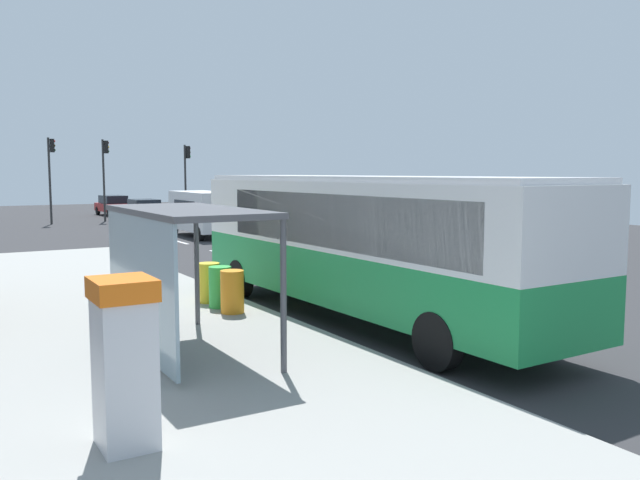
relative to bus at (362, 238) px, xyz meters
The scene contains 21 objects.
ground_plane 13.22m from the bus, 82.48° to the left, with size 56.00×92.00×0.04m, color #2D2D30.
sidewalk_platform 5.10m from the bus, 168.22° to the left, with size 6.20×30.00×0.18m, color #999993.
lane_stripe_seg_1 3.36m from the bus, 45.86° to the right, with size 0.16×2.20×0.01m, color silver.
lane_stripe_seg_2 4.01m from the bus, 56.61° to the left, with size 0.16×2.20×0.01m, color silver.
lane_stripe_seg_3 8.42m from the bus, 76.18° to the left, with size 0.16×2.20×0.01m, color silver.
lane_stripe_seg_4 13.25m from the bus, 81.40° to the left, with size 0.16×2.20×0.01m, color silver.
lane_stripe_seg_5 18.18m from the bus, 83.77° to the left, with size 0.16×2.20×0.01m, color silver.
lane_stripe_seg_6 23.13m from the bus, 85.12° to the left, with size 0.16×2.20×0.01m, color silver.
lane_stripe_seg_7 28.11m from the bus, 85.99° to the left, with size 0.16×2.20×0.01m, color silver.
bus is the anchor object (origin of this frame).
white_van 20.35m from the bus, 78.91° to the left, with size 2.08×5.23×2.30m.
sedan_near 39.37m from the bus, 84.15° to the left, with size 2.02×4.49×1.52m.
sedan_far 31.41m from the bus, 82.66° to the left, with size 1.88×4.42×1.52m.
ticket_machine 7.87m from the bus, 144.36° to the right, with size 0.66×0.76×1.94m.
recycling_bin_orange 3.10m from the bus, 150.20° to the left, with size 0.52×0.52×0.95m, color orange.
recycling_bin_green 3.48m from the bus, 139.50° to the left, with size 0.52×0.52×0.95m, color green.
recycling_bin_yellow 3.95m from the bus, 131.37° to the left, with size 0.52×0.52×0.95m, color yellow.
traffic_light_near_side 32.55m from the bus, 77.19° to the left, with size 0.49×0.28×5.15m.
traffic_light_far_side 32.58m from the bus, 92.45° to the left, with size 0.49×0.28×5.46m.
traffic_light_median 33.42m from the bus, 86.38° to the left, with size 0.49×0.28×5.46m.
bus_shelter 4.84m from the bus, 166.60° to the right, with size 1.80×4.00×2.50m.
Camera 1 is at (-9.90, -10.88, 3.29)m, focal length 36.89 mm.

